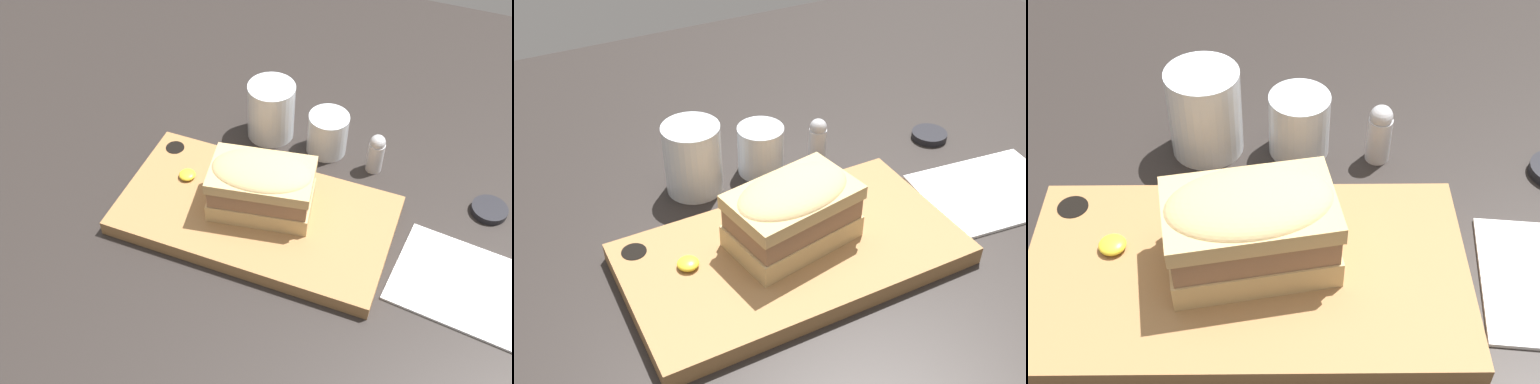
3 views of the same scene
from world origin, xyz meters
TOP-DOWN VIEW (x-y plane):
  - dining_table at (0.00, 0.00)cm, footprint 173.28×129.71cm
  - serving_board at (2.47, -4.09)cm, footprint 38.22×20.43cm
  - sandwich at (3.07, -3.13)cm, footprint 15.33×10.89cm
  - mustard_dollop at (-9.14, -1.81)cm, footprint 2.44×2.44cm
  - water_glass at (-2.03, 14.18)cm, footprint 7.49×7.49cm
  - wine_glass at (7.53, 13.77)cm, footprint 6.27×6.27cm
  - napkin at (32.15, -4.66)cm, footprint 19.52×15.84cm
  - salt_shaker at (15.59, 12.29)cm, footprint 2.46×2.46cm
  - condiment_dish at (33.39, 9.71)cm, footprint 5.16×5.16cm

SIDE VIEW (x-z plane):
  - dining_table at x=0.00cm, z-range 0.00..2.00cm
  - napkin at x=32.15cm, z-range 2.00..2.40cm
  - condiment_dish at x=33.39cm, z-range 2.00..3.02cm
  - serving_board at x=2.47cm, z-range 1.98..4.29cm
  - mustard_dollop at x=-9.14cm, z-range 4.26..5.23cm
  - wine_glass at x=7.53cm, z-range 1.74..8.55cm
  - salt_shaker at x=15.59cm, z-range 2.07..8.73cm
  - water_glass at x=-2.03cm, z-range 1.38..10.85cm
  - sandwich at x=3.07cm, z-range 4.57..12.71cm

